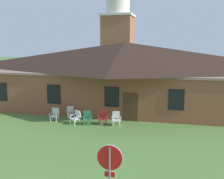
{
  "coord_description": "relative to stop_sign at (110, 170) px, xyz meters",
  "views": [
    {
      "loc": [
        4.71,
        -6.5,
        5.65
      ],
      "look_at": [
        1.21,
        8.21,
        3.16
      ],
      "focal_mm": 44.54,
      "sensor_mm": 36.0,
      "label": 1
    }
  ],
  "objects": [
    {
      "name": "brick_building",
      "position": [
        -2.84,
        17.19,
        1.02
      ],
      "size": [
        24.29,
        10.4,
        5.81
      ],
      "color": "brown",
      "rests_on": "ground"
    },
    {
      "name": "dome_tower",
      "position": [
        -8.03,
        38.3,
        5.33
      ],
      "size": [
        5.18,
        5.18,
        16.15
      ],
      "color": "#93563D",
      "rests_on": "ground"
    },
    {
      "name": "stop_sign",
      "position": [
        0.0,
        0.0,
        0.0
      ],
      "size": [
        0.81,
        0.07,
        2.72
      ],
      "color": "slate",
      "rests_on": "ground"
    },
    {
      "name": "lawn_chair_by_porch",
      "position": [
        -6.89,
        10.93,
        -1.44
      ],
      "size": [
        0.67,
        0.71,
        0.96
      ],
      "color": "silver",
      "rests_on": "ground"
    },
    {
      "name": "lawn_chair_near_door",
      "position": [
        -5.96,
        11.77,
        -1.44
      ],
      "size": [
        0.84,
        0.86,
        0.96
      ],
      "color": "silver",
      "rests_on": "ground"
    },
    {
      "name": "lawn_chair_left_end",
      "position": [
        -5.07,
        10.55,
        -1.44
      ],
      "size": [
        0.83,
        0.86,
        0.96
      ],
      "color": "silver",
      "rests_on": "ground"
    },
    {
      "name": "lawn_chair_middle",
      "position": [
        -4.27,
        10.66,
        -1.44
      ],
      "size": [
        0.78,
        0.82,
        0.96
      ],
      "color": "#28704C",
      "rests_on": "ground"
    },
    {
      "name": "lawn_chair_right_end",
      "position": [
        -3.22,
        10.95,
        -1.44
      ],
      "size": [
        0.71,
        0.75,
        0.96
      ],
      "color": "maroon",
      "rests_on": "ground"
    },
    {
      "name": "lawn_chair_far_side",
      "position": [
        -2.23,
        10.9,
        -1.44
      ],
      "size": [
        0.75,
        0.8,
        0.96
      ],
      "color": "silver",
      "rests_on": "ground"
    }
  ]
}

